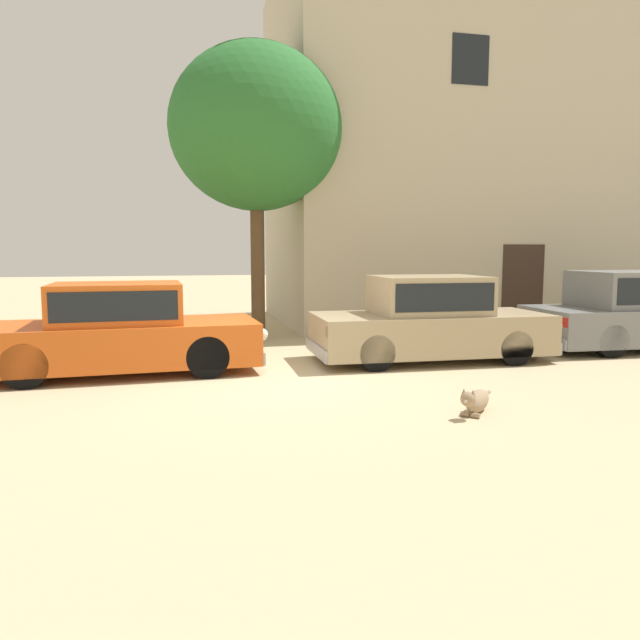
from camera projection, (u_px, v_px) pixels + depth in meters
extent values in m
plane|color=tan|center=(272.00, 383.00, 8.82)|extent=(80.00, 80.00, 0.00)
cube|color=#D15619|center=(122.00, 343.00, 9.52)|extent=(4.34, 1.96, 0.66)
cube|color=#D15619|center=(117.00, 303.00, 9.44)|extent=(2.03, 1.60, 0.63)
cube|color=black|center=(117.00, 302.00, 9.43)|extent=(1.88, 1.62, 0.44)
cube|color=#999BA0|center=(253.00, 351.00, 10.13)|extent=(0.20, 1.72, 0.20)
sphere|color=silver|center=(248.00, 324.00, 10.76)|extent=(0.20, 0.20, 0.20)
sphere|color=silver|center=(262.00, 335.00, 9.43)|extent=(0.20, 0.20, 0.20)
cylinder|color=black|center=(199.00, 342.00, 10.63)|extent=(0.67, 0.23, 0.66)
cylinder|color=black|center=(207.00, 357.00, 9.15)|extent=(0.67, 0.23, 0.66)
cylinder|color=black|center=(43.00, 349.00, 9.93)|extent=(0.67, 0.23, 0.66)
cylinder|color=black|center=(25.00, 366.00, 8.45)|extent=(0.67, 0.23, 0.66)
cube|color=tan|center=(430.00, 333.00, 10.64)|extent=(4.15, 1.81, 0.69)
cube|color=tan|center=(429.00, 295.00, 10.55)|extent=(1.92, 1.52, 0.67)
cube|color=black|center=(429.00, 294.00, 10.55)|extent=(1.77, 1.54, 0.47)
cube|color=#999BA0|center=(532.00, 342.00, 11.08)|extent=(0.16, 1.68, 0.20)
cube|color=#999BA0|center=(318.00, 350.00, 10.25)|extent=(0.16, 1.68, 0.20)
sphere|color=silver|center=(516.00, 317.00, 11.70)|extent=(0.20, 0.20, 0.20)
sphere|color=silver|center=(556.00, 326.00, 10.38)|extent=(0.20, 0.20, 0.20)
cube|color=red|center=(310.00, 321.00, 10.92)|extent=(0.04, 0.18, 0.18)
cube|color=red|center=(328.00, 332.00, 9.49)|extent=(0.04, 0.18, 0.18)
cylinder|color=black|center=(474.00, 336.00, 11.65)|extent=(0.61, 0.21, 0.60)
cylinder|color=black|center=(515.00, 348.00, 10.18)|extent=(0.61, 0.21, 0.60)
cylinder|color=black|center=(352.00, 339.00, 11.15)|extent=(0.61, 0.21, 0.60)
cylinder|color=black|center=(376.00, 353.00, 9.67)|extent=(0.61, 0.21, 0.60)
cube|color=slate|center=(639.00, 289.00, 11.82)|extent=(2.40, 1.66, 0.71)
cube|color=black|center=(639.00, 289.00, 11.82)|extent=(2.22, 1.67, 0.50)
cube|color=#999BA0|center=(541.00, 339.00, 11.53)|extent=(0.19, 1.79, 0.20)
cube|color=red|center=(521.00, 313.00, 12.26)|extent=(0.05, 0.18, 0.18)
cube|color=red|center=(566.00, 322.00, 10.71)|extent=(0.05, 0.18, 0.18)
cylinder|color=black|center=(560.00, 329.00, 12.49)|extent=(0.63, 0.22, 0.62)
cylinder|color=black|center=(611.00, 341.00, 10.91)|extent=(0.63, 0.22, 0.62)
cube|color=#BCB299|center=(540.00, 159.00, 17.45)|extent=(15.39, 6.06, 9.25)
cube|color=#38281E|center=(523.00, 288.00, 14.39)|extent=(1.10, 0.02, 2.10)
cube|color=black|center=(471.00, 59.00, 13.45)|extent=(0.90, 0.02, 1.10)
cylinder|color=#997F60|center=(476.00, 416.00, 6.97)|extent=(0.11, 0.11, 0.06)
cylinder|color=#997F60|center=(465.00, 414.00, 7.04)|extent=(0.11, 0.11, 0.06)
ellipsoid|color=#997F60|center=(478.00, 401.00, 7.24)|extent=(0.59, 0.60, 0.27)
sphere|color=#997F60|center=(468.00, 399.00, 6.90)|extent=(0.18, 0.18, 0.18)
cone|color=#997F60|center=(466.00, 402.00, 6.82)|extent=(0.14, 0.14, 0.10)
cone|color=#997F60|center=(473.00, 393.00, 6.87)|extent=(0.09, 0.09, 0.08)
cone|color=#997F60|center=(464.00, 392.00, 6.92)|extent=(0.09, 0.09, 0.08)
cylinder|color=#997F60|center=(487.00, 393.00, 7.57)|extent=(0.19, 0.20, 0.07)
cylinder|color=brown|center=(258.00, 267.00, 13.25)|extent=(0.31, 0.31, 3.19)
ellipsoid|color=#286B2D|center=(256.00, 128.00, 12.90)|extent=(3.75, 3.37, 3.56)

